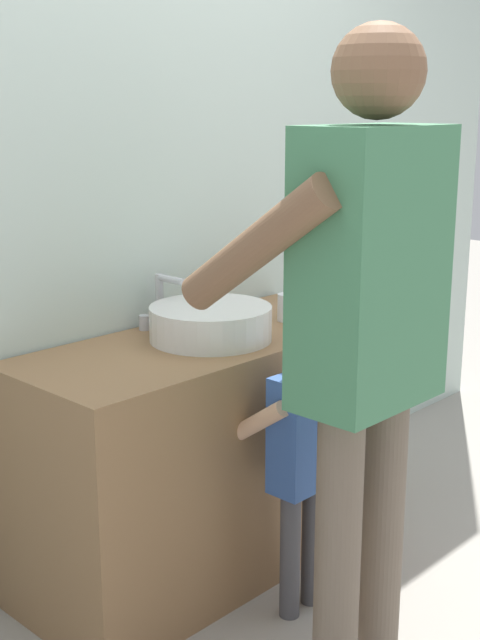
# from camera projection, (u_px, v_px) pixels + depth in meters

# --- Properties ---
(ground_plane) EXTENTS (14.00, 14.00, 0.00)m
(ground_plane) POSITION_uv_depth(u_px,v_px,m) (274.00, 594.00, 2.76)
(ground_plane) COLOR #9E998E
(back_wall) EXTENTS (4.40, 0.08, 2.70)m
(back_wall) POSITION_uv_depth(u_px,v_px,m) (138.00, 161.00, 2.84)
(back_wall) COLOR silver
(back_wall) RESTS_ON ground
(vanity_cabinet) EXTENTS (1.30, 0.54, 0.80)m
(vanity_cabinet) POSITION_uv_depth(u_px,v_px,m) (208.00, 453.00, 2.86)
(vanity_cabinet) COLOR olive
(vanity_cabinet) RESTS_ON ground
(sink_basin) EXTENTS (0.39, 0.39, 0.11)m
(sink_basin) POSITION_uv_depth(u_px,v_px,m) (211.00, 322.00, 2.73)
(sink_basin) COLOR silver
(sink_basin) RESTS_ON vanity_cabinet
(faucet) EXTENTS (0.18, 0.14, 0.18)m
(faucet) POSITION_uv_depth(u_px,v_px,m) (162.00, 303.00, 2.88)
(faucet) COLOR #B7BABF
(faucet) RESTS_ON vanity_cabinet
(toothbrush_cup) EXTENTS (0.07, 0.07, 0.21)m
(toothbrush_cup) POSITION_uv_depth(u_px,v_px,m) (288.00, 306.00, 2.97)
(toothbrush_cup) COLOR silver
(toothbrush_cup) RESTS_ON vanity_cabinet
(child_toddler) EXTENTS (0.28, 0.28, 0.90)m
(child_toddler) POSITION_uv_depth(u_px,v_px,m) (301.00, 448.00, 2.56)
(child_toddler) COLOR #47474C
(child_toddler) RESTS_ON ground
(adult_parent) EXTENTS (0.53, 0.56, 1.73)m
(adult_parent) POSITION_uv_depth(u_px,v_px,m) (364.00, 310.00, 2.15)
(adult_parent) COLOR #6B5B4C
(adult_parent) RESTS_ON ground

